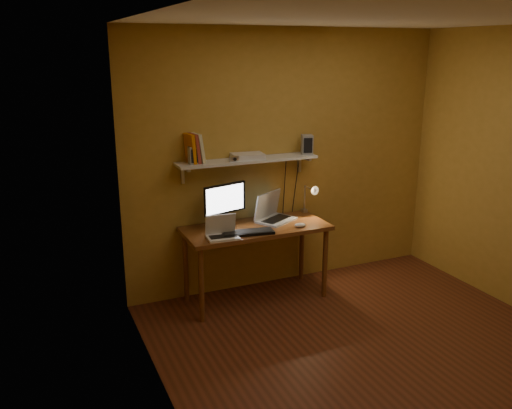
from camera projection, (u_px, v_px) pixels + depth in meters
name	position (u px, v px, depth m)	size (l,w,h in m)	color
room	(383.00, 198.00, 4.10)	(3.44, 3.24, 2.64)	#5D2917
desk	(256.00, 235.00, 5.21)	(1.40, 0.60, 0.75)	brown
wall_shelf	(248.00, 161.00, 5.19)	(1.40, 0.25, 0.21)	silver
monitor	(225.00, 203.00, 5.14)	(0.45, 0.24, 0.42)	black
laptop	(272.00, 213.00, 5.37)	(0.46, 0.42, 0.28)	gray
netbook	(222.00, 231.00, 4.88)	(0.30, 0.23, 0.21)	silver
keyboard	(248.00, 233.00, 4.98)	(0.48, 0.16, 0.03)	black
mouse	(300.00, 225.00, 5.17)	(0.11, 0.07, 0.04)	silver
desk_lamp	(310.00, 195.00, 5.50)	(0.09, 0.23, 0.38)	silver
speaker_left	(194.00, 155.00, 4.95)	(0.09, 0.09, 0.16)	gray
speaker_right	(307.00, 145.00, 5.40)	(0.11, 0.11, 0.19)	gray
books	(194.00, 148.00, 4.97)	(0.16, 0.19, 0.27)	#BD6000
shelf_camera	(234.00, 159.00, 5.05)	(0.09, 0.04, 0.05)	silver
router	(248.00, 156.00, 5.19)	(0.30, 0.20, 0.05)	silver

